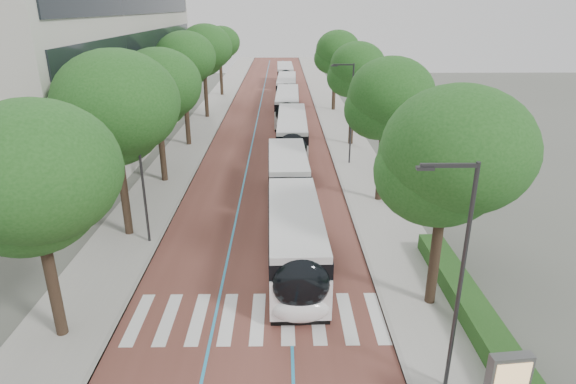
# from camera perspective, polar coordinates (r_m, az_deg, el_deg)

# --- Properties ---
(ground) EXTENTS (160.00, 160.00, 0.00)m
(ground) POSITION_cam_1_polar(r_m,az_deg,el_deg) (20.08, -4.32, -16.39)
(ground) COLOR #51544C
(ground) RESTS_ON ground
(road) EXTENTS (11.00, 140.00, 0.02)m
(road) POSITION_cam_1_polar(r_m,az_deg,el_deg) (57.22, -1.99, 8.85)
(road) COLOR brown
(road) RESTS_ON ground
(sidewalk_left) EXTENTS (4.00, 140.00, 0.12)m
(sidewalk_left) POSITION_cam_1_polar(r_m,az_deg,el_deg) (57.86, -9.53, 8.76)
(sidewalk_left) COLOR #9C9994
(sidewalk_left) RESTS_ON ground
(sidewalk_right) EXTENTS (4.00, 140.00, 0.12)m
(sidewalk_right) POSITION_cam_1_polar(r_m,az_deg,el_deg) (57.53, 5.58, 8.88)
(sidewalk_right) COLOR #9C9994
(sidewalk_right) RESTS_ON ground
(kerb_left) EXTENTS (0.20, 140.00, 0.14)m
(kerb_left) POSITION_cam_1_polar(r_m,az_deg,el_deg) (57.60, -7.64, 8.81)
(kerb_left) COLOR gray
(kerb_left) RESTS_ON ground
(kerb_right) EXTENTS (0.20, 140.00, 0.14)m
(kerb_right) POSITION_cam_1_polar(r_m,az_deg,el_deg) (57.36, 3.67, 8.90)
(kerb_right) COLOR gray
(kerb_right) RESTS_ON ground
(zebra_crossing) EXTENTS (10.55, 3.60, 0.01)m
(zebra_crossing) POSITION_cam_1_polar(r_m,az_deg,el_deg) (20.86, -3.59, -14.67)
(zebra_crossing) COLOR silver
(zebra_crossing) RESTS_ON ground
(lane_line_left) EXTENTS (0.12, 126.00, 0.01)m
(lane_line_left) POSITION_cam_1_polar(r_m,az_deg,el_deg) (57.27, -3.61, 8.85)
(lane_line_left) COLOR #268CBE
(lane_line_left) RESTS_ON road
(lane_line_right) EXTENTS (0.12, 126.00, 0.01)m
(lane_line_right) POSITION_cam_1_polar(r_m,az_deg,el_deg) (57.20, -0.37, 8.87)
(lane_line_right) COLOR #268CBE
(lane_line_right) RESTS_ON road
(office_building) EXTENTS (18.11, 40.00, 14.00)m
(office_building) POSITION_cam_1_polar(r_m,az_deg,el_deg) (48.81, -26.58, 12.90)
(office_building) COLOR #9F9C93
(office_building) RESTS_ON ground
(hedge) EXTENTS (1.20, 14.00, 0.80)m
(hedge) POSITION_cam_1_polar(r_m,az_deg,el_deg) (21.24, 21.79, -14.00)
(hedge) COLOR #1D4819
(hedge) RESTS_ON sidewalk_right
(streetlight_near) EXTENTS (1.82, 0.20, 8.00)m
(streetlight_near) POSITION_cam_1_polar(r_m,az_deg,el_deg) (15.80, 19.44, -8.10)
(streetlight_near) COLOR #2C2D2F
(streetlight_near) RESTS_ON sidewalk_right
(streetlight_far) EXTENTS (1.82, 0.20, 8.00)m
(streetlight_far) POSITION_cam_1_polar(r_m,az_deg,el_deg) (38.97, 7.31, 10.06)
(streetlight_far) COLOR #2C2D2F
(streetlight_far) RESTS_ON sidewalk_right
(lamp_post_left) EXTENTS (0.14, 0.14, 8.00)m
(lamp_post_left) POSITION_cam_1_polar(r_m,az_deg,el_deg) (26.27, -16.95, 2.26)
(lamp_post_left) COLOR #2C2D2F
(lamp_post_left) RESTS_ON sidewalk_left
(trees_left) EXTENTS (6.43, 60.52, 9.88)m
(trees_left) POSITION_cam_1_polar(r_m,az_deg,el_deg) (39.96, -13.73, 12.94)
(trees_left) COLOR black
(trees_left) RESTS_ON ground
(trees_right) EXTENTS (5.87, 47.57, 9.04)m
(trees_right) POSITION_cam_1_polar(r_m,az_deg,el_deg) (36.83, 9.58, 12.13)
(trees_right) COLOR black
(trees_right) RESTS_ON ground
(lead_bus) EXTENTS (2.99, 18.45, 3.20)m
(lead_bus) POSITION_cam_1_polar(r_m,az_deg,el_deg) (26.87, 0.42, -2.04)
(lead_bus) COLOR black
(lead_bus) RESTS_ON ground
(bus_queued_0) EXTENTS (2.74, 12.44, 3.20)m
(bus_queued_0) POSITION_cam_1_polar(r_m,az_deg,el_deg) (42.61, 0.48, 6.78)
(bus_queued_0) COLOR white
(bus_queued_0) RESTS_ON ground
(bus_queued_1) EXTENTS (2.83, 12.46, 3.20)m
(bus_queued_1) POSITION_cam_1_polar(r_m,az_deg,el_deg) (54.97, -0.08, 10.07)
(bus_queued_1) COLOR white
(bus_queued_1) RESTS_ON ground
(bus_queued_2) EXTENTS (2.85, 12.46, 3.20)m
(bus_queued_2) POSITION_cam_1_polar(r_m,az_deg,el_deg) (67.29, -0.17, 12.13)
(bus_queued_2) COLOR white
(bus_queued_2) RESTS_ON ground
(bus_queued_3) EXTENTS (2.66, 12.42, 3.20)m
(bus_queued_3) POSITION_cam_1_polar(r_m,az_deg,el_deg) (81.11, -0.34, 13.68)
(bus_queued_3) COLOR white
(bus_queued_3) RESTS_ON ground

